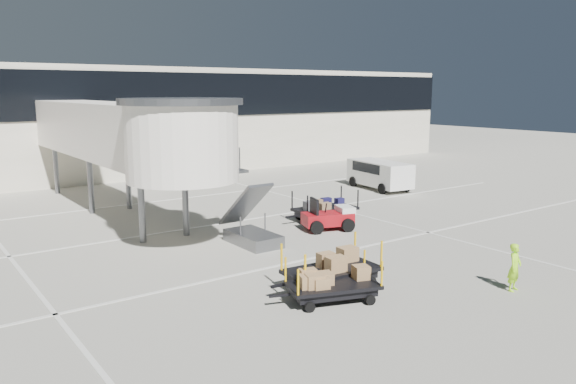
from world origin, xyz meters
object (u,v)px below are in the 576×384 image
box_cart_far (329,272)px  minivan (378,172)px  box_cart_near (333,284)px  ground_worker (515,267)px  suitcase_cart (325,210)px  baggage_tug (329,218)px

box_cart_far → minivan: bearing=45.1°
box_cart_near → ground_worker: 5.93m
box_cart_near → ground_worker: (5.27, -2.71, 0.26)m
minivan → suitcase_cart: bearing=-142.2°
box_cart_far → minivan: size_ratio=0.78×
baggage_tug → box_cart_far: bearing=-111.1°
baggage_tug → minivan: size_ratio=0.51×
ground_worker → baggage_tug: bearing=76.5°
ground_worker → minivan: size_ratio=0.31×
box_cart_far → ground_worker: 5.90m
baggage_tug → ground_worker: size_ratio=1.63×
ground_worker → minivan: (9.97, 16.12, 0.31)m
ground_worker → minivan: bearing=46.8°
baggage_tug → suitcase_cart: bearing=74.7°
baggage_tug → suitcase_cart: 1.99m
suitcase_cart → baggage_tug: bearing=-119.3°
baggage_tug → box_cart_near: 8.87m
minivan → ground_worker: bearing=-113.8°
suitcase_cart → minivan: size_ratio=0.78×
baggage_tug → box_cart_far: 7.72m
suitcase_cart → box_cart_far: bearing=-123.9°
baggage_tug → ground_worker: bearing=-73.1°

